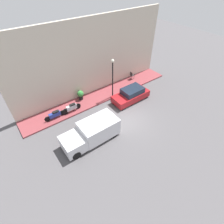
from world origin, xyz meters
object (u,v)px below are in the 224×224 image
at_px(cafe_chair, 132,75).
at_px(delivery_van, 91,133).
at_px(motorcycle_blue, 55,115).
at_px(potted_plant, 81,95).
at_px(streetlamp, 113,74).
at_px(parked_car, 131,95).
at_px(scooter_silver, 72,108).

bearing_deg(cafe_chair, delivery_van, 120.06).
bearing_deg(motorcycle_blue, cafe_chair, -84.25).
distance_m(potted_plant, cafe_chair, 7.08).
xyz_separation_m(streetlamp, potted_plant, (1.60, 3.00, -2.14)).
bearing_deg(potted_plant, parked_car, -126.56).
bearing_deg(motorcycle_blue, potted_plant, -71.04).
distance_m(delivery_van, scooter_silver, 4.13).
xyz_separation_m(motorcycle_blue, streetlamp, (-0.44, -6.37, 2.32)).
relative_size(potted_plant, cafe_chair, 1.09).
bearing_deg(parked_car, delivery_van, 109.28).
xyz_separation_m(motorcycle_blue, potted_plant, (1.16, -3.37, 0.18)).
height_order(parked_car, scooter_silver, parked_car).
height_order(delivery_van, scooter_silver, delivery_van).
distance_m(motorcycle_blue, potted_plant, 3.56).
height_order(delivery_van, cafe_chair, delivery_van).
xyz_separation_m(parked_car, scooter_silver, (1.93, 5.94, -0.08)).
relative_size(parked_car, cafe_chair, 4.27).
bearing_deg(motorcycle_blue, scooter_silver, -92.59).
xyz_separation_m(delivery_van, motorcycle_blue, (4.18, 1.40, -0.33)).
relative_size(scooter_silver, streetlamp, 0.46).
bearing_deg(delivery_van, streetlamp, -53.00).
relative_size(motorcycle_blue, cafe_chair, 2.13).
bearing_deg(motorcycle_blue, parked_car, -104.73).
bearing_deg(parked_car, motorcycle_blue, 75.27).
height_order(parked_car, delivery_van, delivery_van).
bearing_deg(parked_car, potted_plant, 53.44).
bearing_deg(scooter_silver, streetlamp, -94.48).
bearing_deg(delivery_van, potted_plant, -20.19).
relative_size(delivery_van, streetlamp, 1.12).
bearing_deg(streetlamp, scooter_silver, 85.52).
relative_size(delivery_van, potted_plant, 4.62).
height_order(motorcycle_blue, potted_plant, potted_plant).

